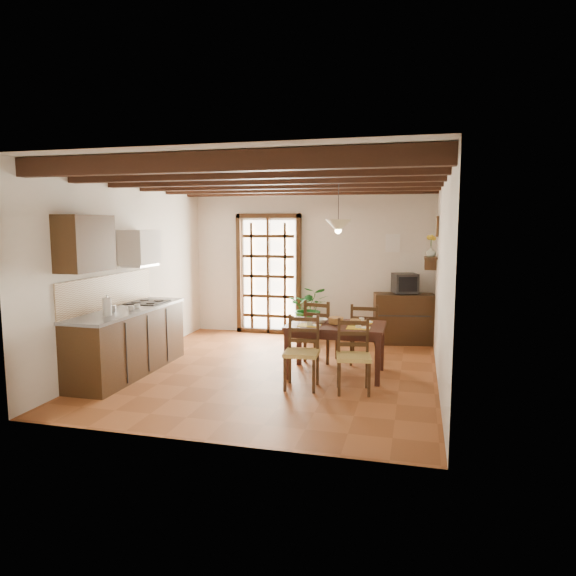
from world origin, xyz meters
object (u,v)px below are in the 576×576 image
(kitchen_counter, at_px, (128,340))
(crt_tv, at_px, (405,283))
(potted_plant, at_px, (310,308))
(chair_far_right, at_px, (364,345))
(dining_table, at_px, (336,330))
(chair_near_left, at_px, (302,366))
(chair_near_right, at_px, (353,370))
(chair_far_left, at_px, (321,342))
(sideboard, at_px, (404,319))
(pendant_lamp, at_px, (338,225))

(kitchen_counter, distance_m, crt_tv, 4.68)
(kitchen_counter, height_order, potted_plant, potted_plant)
(kitchen_counter, height_order, chair_far_right, kitchen_counter)
(dining_table, bearing_deg, chair_near_left, -116.14)
(chair_near_left, xyz_separation_m, chair_far_right, (0.66, 1.35, -0.00))
(chair_near_right, distance_m, chair_far_left, 1.51)
(crt_tv, xyz_separation_m, potted_plant, (-1.67, -0.09, -0.50))
(kitchen_counter, relative_size, crt_tv, 4.59)
(chair_far_left, relative_size, chair_far_right, 1.03)
(sideboard, bearing_deg, chair_near_right, -110.18)
(kitchen_counter, relative_size, chair_far_right, 2.44)
(crt_tv, distance_m, potted_plant, 1.75)
(chair_far_right, height_order, potted_plant, potted_plant)
(chair_far_right, height_order, pendant_lamp, pendant_lamp)
(sideboard, relative_size, crt_tv, 2.10)
(chair_near_right, relative_size, chair_far_left, 0.96)
(chair_near_left, relative_size, crt_tv, 1.89)
(crt_tv, height_order, potted_plant, potted_plant)
(chair_far_left, bearing_deg, chair_near_left, 104.03)
(potted_plant, bearing_deg, kitchen_counter, -126.56)
(potted_plant, bearing_deg, pendant_lamp, -67.85)
(kitchen_counter, distance_m, sideboard, 4.65)
(pendant_lamp, bearing_deg, sideboard, 67.66)
(chair_far_left, xyz_separation_m, potted_plant, (-0.47, 1.42, 0.27))
(kitchen_counter, bearing_deg, chair_near_right, -0.80)
(chair_far_right, bearing_deg, crt_tv, -111.21)
(chair_near_left, distance_m, pendant_lamp, 1.98)
(chair_near_right, height_order, chair_far_right, chair_far_right)
(chair_near_right, bearing_deg, chair_far_right, 79.80)
(chair_near_right, height_order, crt_tv, crt_tv)
(chair_near_left, bearing_deg, crt_tv, 64.15)
(chair_near_left, distance_m, sideboard, 3.11)
(chair_near_right, bearing_deg, pendant_lamp, 102.84)
(kitchen_counter, height_order, chair_far_left, kitchen_counter)
(kitchen_counter, height_order, chair_near_right, kitchen_counter)
(chair_near_right, distance_m, sideboard, 2.92)
(chair_far_left, distance_m, chair_far_right, 0.67)
(kitchen_counter, bearing_deg, pendant_lamp, 14.48)
(chair_far_right, relative_size, potted_plant, 0.45)
(sideboard, height_order, pendant_lamp, pendant_lamp)
(chair_near_right, distance_m, chair_far_right, 1.35)
(dining_table, bearing_deg, chair_near_right, -64.10)
(chair_far_left, bearing_deg, pendant_lamp, 134.08)
(chair_near_left, height_order, sideboard, chair_near_left)
(sideboard, relative_size, pendant_lamp, 1.22)
(chair_near_right, bearing_deg, kitchen_counter, 168.98)
(chair_near_right, relative_size, potted_plant, 0.44)
(chair_far_right, height_order, sideboard, chair_far_right)
(sideboard, bearing_deg, chair_far_right, -118.99)
(crt_tv, bearing_deg, chair_near_right, -119.26)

